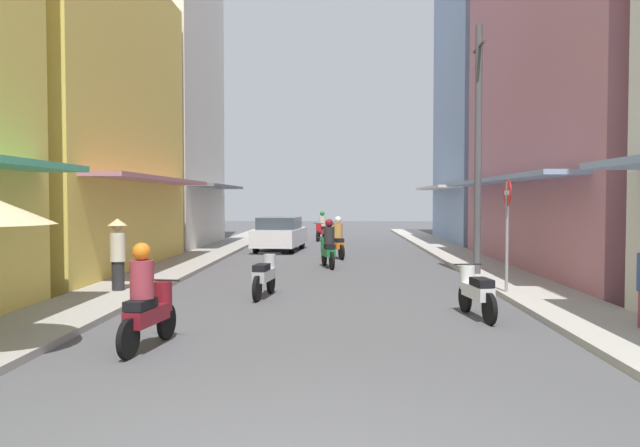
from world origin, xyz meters
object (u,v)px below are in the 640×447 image
Objects in this scene: motorbike_white at (476,291)px; motorbike_green at (328,246)px; motorbike_orange at (337,240)px; motorbike_maroon at (148,301)px; parked_car at (280,234)px; motorbike_silver at (265,275)px; street_sign_no_entry at (507,221)px; pedestrian_crossing at (118,252)px; utility_pole at (478,150)px; motorbike_red at (321,228)px.

motorbike_white is 1.01× the size of motorbike_green.
motorbike_orange and motorbike_maroon have the same top height.
motorbike_white is at bearing -71.03° from motorbike_green.
motorbike_maroon is at bearing -90.92° from parked_car.
motorbike_maroon is (-1.14, -4.95, 0.20)m from motorbike_silver.
street_sign_no_entry reaches higher than motorbike_maroon.
pedestrian_crossing reaches higher than parked_car.
motorbike_green is 7.60m from pedestrian_crossing.
motorbike_silver is at bearing -147.12° from utility_pole.
utility_pole reaches higher than motorbike_maroon.
parked_car is 11.39m from utility_pole.
motorbike_maroon is (-2.72, -14.17, 0.00)m from motorbike_orange.
motorbike_maroon and motorbike_green have the same top height.
street_sign_no_entry is at bearing -63.14° from parked_car.
motorbike_white is 21.78m from motorbike_red.
motorbike_silver is at bearing -92.22° from motorbike_red.
motorbike_green is at bearing -71.50° from parked_car.
motorbike_white is 1.03× the size of motorbike_orange.
motorbike_maroon is at bearing -102.59° from motorbike_green.
street_sign_no_entry is (6.58, 5.08, 1.01)m from motorbike_maroon.
motorbike_white is 0.26× the size of utility_pole.
street_sign_no_entry is (5.44, 0.13, 1.21)m from motorbike_silver.
parked_car is (0.28, 17.51, 0.04)m from motorbike_maroon.
motorbike_maroon is (-5.35, -2.60, 0.20)m from motorbike_white.
utility_pole is at bearing 51.94° from motorbike_maroon.
motorbike_white is 1.01× the size of motorbike_red.
street_sign_no_entry reaches higher than parked_car.
motorbike_red is 1.01× the size of pedestrian_crossing.
motorbike_red and motorbike_maroon have the same top height.
street_sign_no_entry reaches higher than pedestrian_crossing.
pedestrian_crossing reaches higher than motorbike_orange.
utility_pole is (6.40, -8.98, 2.85)m from parked_car.
motorbike_maroon is at bearing -154.10° from motorbike_white.
motorbike_red is 24.17m from motorbike_maroon.
motorbike_green is (-2.89, 8.41, 0.20)m from motorbike_white.
street_sign_no_entry is (6.30, -12.44, 0.98)m from parked_car.
pedestrian_crossing reaches higher than motorbike_maroon.
pedestrian_crossing is (-2.25, 5.05, 0.29)m from motorbike_maroon.
motorbike_orange is at bearing 102.79° from motorbike_white.
street_sign_no_entry is at bearing -76.11° from motorbike_red.
motorbike_orange is 0.98× the size of motorbike_green.
motorbike_green is at bearing 108.97° from motorbike_white.
motorbike_silver is at bearing 150.85° from motorbike_white.
utility_pole reaches higher than motorbike_green.
motorbike_white is 15.76m from parked_car.
motorbike_red is at bearing 87.78° from motorbike_silver.
motorbike_orange is at bearing -85.14° from motorbike_red.
motorbike_orange is at bearing 61.44° from pedestrian_crossing.
parked_car is 13.97m from street_sign_no_entry.
motorbike_silver is 12.60m from parked_car.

